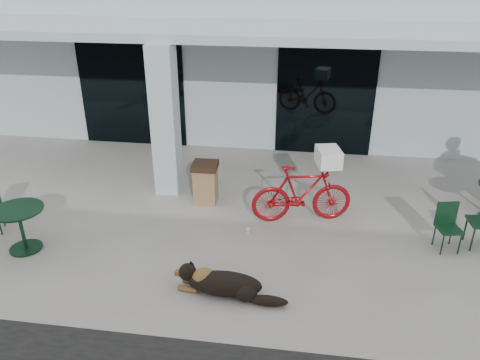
% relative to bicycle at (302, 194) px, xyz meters
% --- Properties ---
extents(ground, '(80.00, 80.00, 0.00)m').
position_rel_bicycle_xyz_m(ground, '(-1.36, -1.39, -0.57)').
color(ground, '#A5A29B').
rests_on(ground, ground).
extents(building, '(22.00, 7.00, 4.50)m').
position_rel_bicycle_xyz_m(building, '(-1.36, 7.11, 1.68)').
color(building, '#ACBCC2').
rests_on(building, ground).
extents(storefront_glass_left, '(2.80, 0.06, 2.70)m').
position_rel_bicycle_xyz_m(storefront_glass_left, '(-4.56, 3.59, 0.78)').
color(storefront_glass_left, black).
rests_on(storefront_glass_left, ground).
extents(storefront_glass_right, '(2.40, 0.06, 2.70)m').
position_rel_bicycle_xyz_m(storefront_glass_right, '(0.44, 3.59, 0.78)').
color(storefront_glass_right, black).
rests_on(storefront_glass_right, ground).
extents(column, '(0.50, 0.50, 3.12)m').
position_rel_bicycle_xyz_m(column, '(-2.86, 0.91, 0.99)').
color(column, '#ACBCC2').
rests_on(column, ground).
extents(overhang, '(22.00, 2.80, 0.18)m').
position_rel_bicycle_xyz_m(overhang, '(-1.36, 2.21, 2.64)').
color(overhang, '#ACBCC2').
rests_on(overhang, column).
extents(bicycle, '(1.98, 0.96, 1.15)m').
position_rel_bicycle_xyz_m(bicycle, '(0.00, 0.00, 0.00)').
color(bicycle, maroon).
rests_on(bicycle, ground).
extents(laundry_basket, '(0.51, 0.62, 0.32)m').
position_rel_bicycle_xyz_m(laundry_basket, '(0.44, 0.10, 0.73)').
color(laundry_basket, white).
rests_on(laundry_basket, bicycle).
extents(dog, '(1.34, 0.57, 0.43)m').
position_rel_bicycle_xyz_m(dog, '(-1.06, -2.39, -0.36)').
color(dog, black).
rests_on(dog, ground).
extents(cup_near_dog, '(0.10, 0.10, 0.09)m').
position_rel_bicycle_xyz_m(cup_near_dog, '(-0.94, -0.60, -0.53)').
color(cup_near_dog, white).
rests_on(cup_near_dog, ground).
extents(cafe_table_near, '(1.11, 1.11, 0.79)m').
position_rel_bicycle_xyz_m(cafe_table_near, '(-4.71, -1.68, -0.18)').
color(cafe_table_near, '#133822').
rests_on(cafe_table_near, ground).
extents(cafe_chair_far_a, '(0.46, 0.49, 0.84)m').
position_rel_bicycle_xyz_m(cafe_chair_far_a, '(2.52, -0.65, -0.15)').
color(cafe_chair_far_a, '#133822').
rests_on(cafe_chair_far_a, ground).
extents(trash_receptacle, '(0.52, 0.52, 0.86)m').
position_rel_bicycle_xyz_m(trash_receptacle, '(-1.96, 0.50, -0.14)').
color(trash_receptacle, '#8B6948').
rests_on(trash_receptacle, ground).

